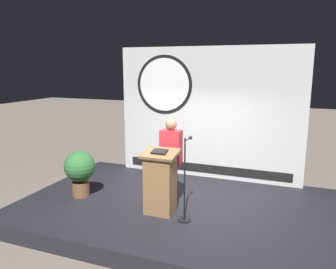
{
  "coord_description": "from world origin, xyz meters",
  "views": [
    {
      "loc": [
        1.99,
        -5.93,
        3.01
      ],
      "look_at": [
        -0.27,
        -0.11,
        1.72
      ],
      "focal_mm": 35.93,
      "sensor_mm": 36.0,
      "label": 1
    }
  ],
  "objects": [
    {
      "name": "speaker_person",
      "position": [
        -0.24,
        -0.03,
        1.18
      ],
      "size": [
        0.4,
        0.26,
        1.71
      ],
      "color": "black",
      "rests_on": "stage_platform"
    },
    {
      "name": "stage_platform",
      "position": [
        0.0,
        0.0,
        0.15
      ],
      "size": [
        6.4,
        4.0,
        0.3
      ],
      "primitive_type": "cube",
      "color": "black",
      "rests_on": "ground"
    },
    {
      "name": "potted_plant",
      "position": [
        -2.15,
        -0.35,
        0.89
      ],
      "size": [
        0.64,
        0.64,
        0.97
      ],
      "color": "brown",
      "rests_on": "stage_platform"
    },
    {
      "name": "banner_display",
      "position": [
        -0.05,
        1.85,
        1.89
      ],
      "size": [
        4.47,
        0.12,
        3.15
      ],
      "color": "silver",
      "rests_on": "stage_platform"
    },
    {
      "name": "microphone_stand",
      "position": [
        0.26,
        -0.62,
        0.82
      ],
      "size": [
        0.24,
        0.46,
        1.5
      ],
      "color": "black",
      "rests_on": "stage_platform"
    },
    {
      "name": "ground_plane",
      "position": [
        0.0,
        0.0,
        0.0
      ],
      "size": [
        40.0,
        40.0,
        0.0
      ],
      "primitive_type": "plane",
      "color": "#6B6056"
    },
    {
      "name": "podium",
      "position": [
        -0.27,
        -0.51,
        0.9
      ],
      "size": [
        0.64,
        0.5,
        1.22
      ],
      "color": "olive",
      "rests_on": "stage_platform"
    }
  ]
}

